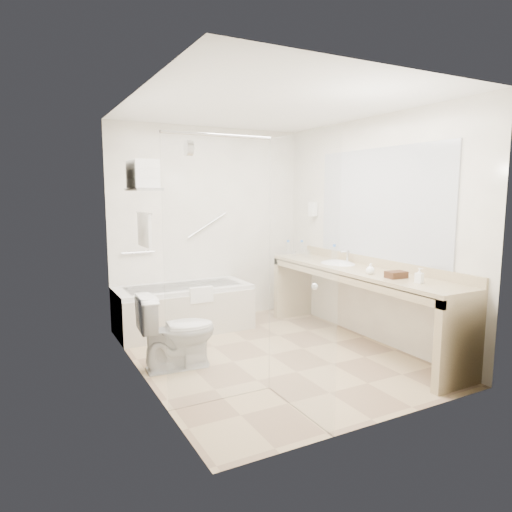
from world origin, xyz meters
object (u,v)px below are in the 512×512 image
toilet (177,331)px  water_bottle_left (334,254)px  amenity_basket (396,275)px  vanity_counter (358,287)px  bathtub (184,308)px

toilet → water_bottle_left: 2.09m
toilet → amenity_basket: amenity_basket is taller
amenity_basket → water_bottle_left: water_bottle_left is taller
vanity_counter → toilet: bearing=172.4°
toilet → amenity_basket: bearing=-109.4°
amenity_basket → toilet: bearing=156.1°
amenity_basket → vanity_counter: bearing=86.2°
bathtub → vanity_counter: bearing=-42.4°
vanity_counter → water_bottle_left: bearing=87.5°
vanity_counter → amenity_basket: 0.64m
bathtub → toilet: size_ratio=2.18×
bathtub → vanity_counter: size_ratio=0.59×
amenity_basket → water_bottle_left: 1.06m
bathtub → water_bottle_left: bearing=-31.1°
vanity_counter → water_bottle_left: water_bottle_left is taller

